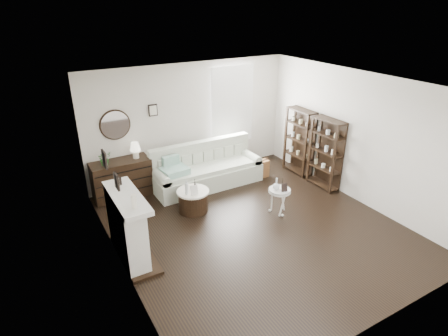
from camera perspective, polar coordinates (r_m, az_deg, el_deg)
room at (r=9.05m, az=-0.81°, el=9.22°), size 5.50×5.50×5.50m
fireplace at (r=6.37m, az=-14.43°, el=-9.03°), size 0.50×1.40×1.84m
shelf_unit_far at (r=9.29m, az=11.40°, el=3.99°), size 0.30×0.80×1.60m
shelf_unit_near at (r=8.69m, az=15.24°, el=2.13°), size 0.30×0.80×1.60m
sofa at (r=8.67m, az=-2.76°, el=-0.49°), size 2.51×0.87×0.98m
quilt at (r=8.15m, az=-7.52°, el=-0.44°), size 0.59×0.50×0.14m
suitcase at (r=9.03m, az=4.94°, el=-0.28°), size 0.64×0.23×0.42m
dresser at (r=8.39m, az=-15.31°, el=-1.59°), size 1.24×0.53×0.83m
table_lamp at (r=8.24m, az=-13.36°, el=2.64°), size 0.29×0.29×0.36m
potted_plant at (r=8.06m, az=-17.76°, el=1.39°), size 0.34×0.32×0.29m
drum_table at (r=7.65m, az=-4.71°, el=-4.95°), size 0.65×0.65×0.45m
pedestal_table at (r=7.51m, az=8.46°, el=-3.52°), size 0.44×0.44×0.53m
eiffel_drum at (r=7.56m, az=-4.45°, el=-2.51°), size 0.15×0.15×0.21m
bottle_drum at (r=7.35m, az=-5.71°, el=-2.97°), size 0.07×0.07×0.29m
card_frame_drum at (r=7.35m, az=-4.57°, el=-3.38°), size 0.15×0.06×0.20m
eiffel_ped at (r=7.51m, az=8.92°, el=-2.31°), size 0.13×0.13×0.19m
flask_ped at (r=7.40m, az=7.98°, el=-2.42°), size 0.14×0.14×0.25m
card_frame_ped at (r=7.38m, az=9.19°, el=-2.97°), size 0.13×0.08×0.16m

